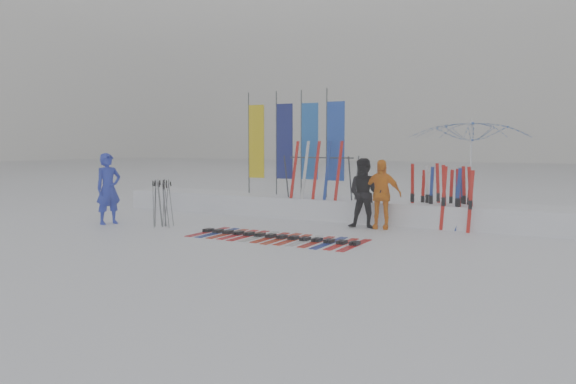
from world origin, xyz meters
The scene contains 11 objects.
ground centered at (0.00, 0.00, 0.00)m, with size 120.00×120.00×0.00m, color white.
snow_bank centered at (0.00, 4.60, 0.30)m, with size 14.00×1.60×0.60m, color white.
person_blue centered at (-4.79, 0.59, 0.96)m, with size 0.70×0.46×1.92m, color #1F30B6.
person_black centered at (1.60, 3.15, 0.90)m, with size 0.88×0.68×1.81m, color black.
person_yellow centered at (1.97, 3.32, 0.89)m, with size 1.04×0.43×1.78m, color orange.
tent_canopy centered at (3.78, 5.24, 1.45)m, with size 3.17×3.23×2.91m, color white.
ski_row centered at (0.37, 0.73, 0.03)m, with size 4.04×1.70×0.07m.
pole_cluster centered at (-3.18, 0.89, 0.61)m, with size 0.55×0.56×1.25m.
feather_flags centered at (-1.30, 4.79, 2.24)m, with size 3.37×0.22×3.20m.
ski_rack centered at (-0.13, 4.20, 1.38)m, with size 2.04×0.80×1.23m.
upright_skis centered at (3.43, 4.29, 0.78)m, with size 1.70×1.15×1.66m.
Camera 1 is at (6.71, -10.38, 2.16)m, focal length 35.00 mm.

